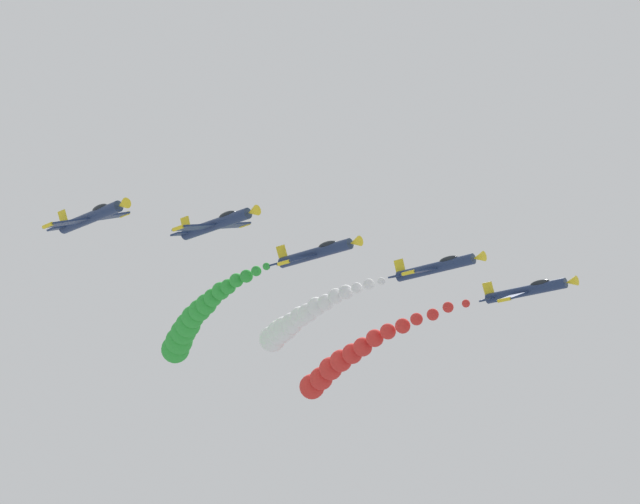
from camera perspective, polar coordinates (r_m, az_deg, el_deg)
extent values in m
cylinder|color=navy|center=(89.24, 14.10, -2.65)|extent=(1.44, 9.00, 1.44)
cone|color=yellow|center=(87.28, 17.09, -1.99)|extent=(1.36, 1.20, 1.36)
cube|color=navy|center=(89.41, 13.89, -2.77)|extent=(8.58, 1.90, 3.66)
cylinder|color=yellow|center=(93.61, 14.98, -2.31)|extent=(0.47, 1.40, 0.47)
cylinder|color=yellow|center=(85.25, 12.70, -3.27)|extent=(0.47, 1.40, 0.47)
cube|color=navy|center=(90.94, 11.85, -3.12)|extent=(3.58, 1.20, 1.61)
cube|color=yellow|center=(90.93, 11.65, -2.58)|extent=(0.74, 1.10, 1.53)
ellipsoid|color=black|center=(88.49, 15.07, -2.11)|extent=(1.01, 2.20, 0.95)
sphere|color=red|center=(92.54, 10.12, -3.55)|extent=(0.90, 0.90, 0.90)
sphere|color=red|center=(93.56, 8.90, -3.82)|extent=(1.24, 1.24, 1.24)
sphere|color=red|center=(94.86, 7.85, -4.33)|extent=(1.39, 1.39, 1.39)
sphere|color=red|center=(96.04, 6.74, -4.66)|extent=(1.47, 1.47, 1.47)
sphere|color=red|center=(97.51, 5.77, -5.14)|extent=(1.83, 1.83, 1.83)
sphere|color=red|center=(98.82, 4.75, -5.53)|extent=(1.93, 1.93, 1.93)
sphere|color=red|center=(100.32, 3.83, -6.00)|extent=(2.17, 2.17, 2.17)
sphere|color=red|center=(101.90, 2.99, -6.61)|extent=(2.38, 2.38, 2.38)
sphere|color=red|center=(103.75, 2.26, -7.08)|extent=(2.59, 2.59, 2.59)
sphere|color=red|center=(105.41, 1.46, -7.57)|extent=(2.85, 2.85, 2.85)
sphere|color=red|center=(107.21, 0.74, -8.11)|extent=(3.03, 3.03, 3.03)
sphere|color=red|center=(109.05, 0.08, -8.80)|extent=(3.06, 3.06, 3.06)
sphere|color=red|center=(110.94, -0.56, -9.35)|extent=(3.39, 3.39, 3.39)
cylinder|color=navy|center=(84.74, 7.99, -1.11)|extent=(1.39, 9.00, 1.39)
cone|color=yellow|center=(82.33, 10.99, -0.37)|extent=(1.32, 1.20, 1.32)
cube|color=navy|center=(84.93, 7.78, -1.23)|extent=(8.79, 1.90, 3.06)
cylinder|color=yellow|center=(88.94, 9.25, -1.03)|extent=(0.45, 1.40, 0.45)
cylinder|color=yellow|center=(80.98, 6.16, -1.45)|extent=(0.45, 1.40, 0.45)
cube|color=navy|center=(86.79, 5.76, -1.62)|extent=(3.66, 1.20, 1.36)
cube|color=yellow|center=(86.89, 5.58, -1.05)|extent=(0.64, 1.10, 1.56)
ellipsoid|color=black|center=(83.88, 8.96, -0.52)|extent=(0.98, 2.20, 0.92)
sphere|color=white|center=(88.27, 4.30, -2.04)|extent=(0.84, 0.84, 0.84)
sphere|color=white|center=(89.32, 3.42, -2.25)|extent=(1.23, 1.23, 1.23)
sphere|color=white|center=(90.40, 2.57, -2.51)|extent=(1.22, 1.22, 1.22)
sphere|color=white|center=(91.60, 1.81, -2.80)|extent=(1.63, 1.63, 1.63)
sphere|color=white|center=(92.87, 1.08, -3.09)|extent=(1.76, 1.76, 1.76)
sphere|color=white|center=(94.10, 0.39, -3.52)|extent=(1.88, 1.88, 1.88)
sphere|color=white|center=(95.46, -0.26, -3.81)|extent=(2.21, 2.21, 2.21)
sphere|color=white|center=(96.83, -0.86, -4.26)|extent=(2.29, 2.29, 2.29)
sphere|color=white|center=(98.39, -1.39, -4.52)|extent=(2.49, 2.49, 2.49)
sphere|color=white|center=(99.77, -1.96, -4.97)|extent=(2.62, 2.62, 2.62)
sphere|color=white|center=(101.28, -2.47, -5.35)|extent=(3.05, 3.05, 3.05)
sphere|color=white|center=(103.06, -2.86, -5.60)|extent=(3.14, 3.14, 3.14)
sphere|color=white|center=(104.55, -3.34, -6.05)|extent=(3.35, 3.35, 3.35)
cylinder|color=navy|center=(82.12, -0.36, -0.11)|extent=(1.46, 9.00, 1.46)
cone|color=yellow|center=(79.11, 2.46, 0.69)|extent=(1.38, 1.20, 1.38)
cube|color=navy|center=(82.36, -0.56, -0.24)|extent=(8.46, 1.90, 3.95)
cylinder|color=yellow|center=(86.04, 1.26, 0.24)|extent=(0.48, 1.40, 0.48)
cylinder|color=yellow|center=(78.77, -2.54, -0.75)|extent=(0.48, 1.40, 0.48)
cube|color=navy|center=(84.61, -2.44, -0.66)|extent=(3.54, 1.20, 1.73)
cube|color=yellow|center=(84.69, -2.65, -0.08)|extent=(0.79, 1.10, 1.52)
ellipsoid|color=black|center=(81.04, 0.51, 0.50)|extent=(1.02, 2.20, 0.97)
sphere|color=green|center=(86.32, -3.75, -1.01)|extent=(0.80, 0.80, 0.80)
sphere|color=green|center=(87.46, -4.46, -1.33)|extent=(1.12, 1.12, 1.12)
sphere|color=green|center=(88.63, -5.14, -1.68)|extent=(1.43, 1.43, 1.43)
sphere|color=green|center=(89.79, -5.84, -1.97)|extent=(1.56, 1.56, 1.56)
sphere|color=green|center=(91.07, -6.40, -2.41)|extent=(1.72, 1.72, 1.72)
sphere|color=green|center=(92.47, -6.92, -2.71)|extent=(2.04, 2.04, 2.04)
sphere|color=green|center=(93.73, -7.47, -3.17)|extent=(2.10, 2.10, 2.10)
sphere|color=green|center=(95.15, -7.92, -3.62)|extent=(2.43, 2.43, 2.43)
sphere|color=green|center=(96.55, -8.37, -4.03)|extent=(2.58, 2.58, 2.58)
sphere|color=green|center=(97.91, -8.84, -4.48)|extent=(2.71, 2.71, 2.71)
sphere|color=green|center=(99.44, -9.17, -5.03)|extent=(3.01, 3.01, 3.01)
sphere|color=green|center=(100.99, -9.49, -5.51)|extent=(3.11, 3.11, 3.11)
sphere|color=green|center=(102.54, -9.78, -6.11)|extent=(3.38, 3.38, 3.38)
sphere|color=green|center=(104.17, -10.03, -6.67)|extent=(3.53, 3.53, 3.53)
cylinder|color=navy|center=(81.21, -7.29, 1.92)|extent=(1.40, 9.00, 1.40)
cone|color=yellow|center=(77.78, -4.71, 2.82)|extent=(1.33, 1.20, 1.33)
cube|color=navy|center=(81.47, -7.46, 1.78)|extent=(8.76, 1.90, 3.15)
cylinder|color=yellow|center=(84.79, -5.27, 1.90)|extent=(0.46, 1.40, 0.46)
cylinder|color=yellow|center=(78.28, -9.84, 1.65)|extent=(0.46, 1.40, 0.46)
cube|color=navy|center=(84.02, -9.16, 1.30)|extent=(3.65, 1.20, 1.40)
cube|color=yellow|center=(84.22, -9.32, 1.89)|extent=(0.65, 1.10, 1.56)
ellipsoid|color=black|center=(80.05, -6.47, 2.57)|extent=(0.98, 2.20, 0.92)
cylinder|color=navy|center=(82.78, -15.71, 2.31)|extent=(1.45, 9.00, 1.45)
cone|color=yellow|center=(78.86, -13.58, 3.23)|extent=(1.38, 1.20, 1.38)
cube|color=navy|center=(83.08, -15.85, 2.18)|extent=(8.47, 1.90, 3.92)
cylinder|color=yellow|center=(85.97, -13.45, 2.56)|extent=(0.48, 1.40, 0.48)
cylinder|color=yellow|center=(80.34, -18.42, 1.77)|extent=(0.48, 1.40, 0.48)
cube|color=navy|center=(85.94, -17.25, 1.68)|extent=(3.54, 1.20, 1.72)
cube|color=yellow|center=(86.13, -17.44, 2.25)|extent=(0.78, 1.10, 1.52)
ellipsoid|color=black|center=(81.44, -15.07, 2.96)|extent=(1.02, 2.20, 0.97)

